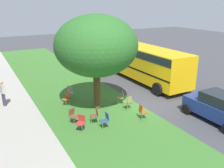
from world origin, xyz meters
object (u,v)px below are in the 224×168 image
at_px(street_tree, 96,46).
at_px(pedestrian_0, 3,92).
at_px(chair_7, 95,114).
at_px(school_bus, 140,59).
at_px(chair_4, 70,91).
at_px(chair_2, 73,115).
at_px(chair_1, 128,102).
at_px(chair_0, 105,119).
at_px(chair_6, 142,111).
at_px(chair_8, 67,98).
at_px(chair_5, 81,122).
at_px(chair_3, 121,96).
at_px(parked_car, 218,107).

distance_m(street_tree, pedestrian_0, 6.78).
xyz_separation_m(chair_7, school_bus, (5.65, -6.98, 1.24)).
bearing_deg(chair_4, street_tree, -159.08).
height_order(chair_2, chair_4, same).
bearing_deg(chair_1, pedestrian_0, 56.71).
xyz_separation_m(chair_0, chair_6, (-0.11, -2.33, 0.00)).
bearing_deg(chair_8, chair_2, 168.49).
height_order(school_bus, pedestrian_0, school_bus).
bearing_deg(chair_5, chair_0, -105.99).
height_order(chair_0, chair_6, same).
bearing_deg(chair_1, street_tree, 53.73).
bearing_deg(chair_6, pedestrian_0, 48.32).
relative_size(chair_2, chair_6, 1.00).
height_order(chair_3, chair_7, same).
relative_size(chair_4, pedestrian_0, 0.52).
height_order(chair_1, school_bus, school_bus).
xyz_separation_m(chair_4, chair_5, (-4.65, 1.11, 0.00)).
bearing_deg(parked_car, chair_4, 39.74).
bearing_deg(chair_0, chair_5, 74.01).
distance_m(chair_2, chair_7, 1.21).
xyz_separation_m(chair_2, parked_car, (-3.60, -7.22, 0.32)).
height_order(chair_2, chair_7, same).
bearing_deg(street_tree, school_bus, -57.28).
height_order(chair_4, school_bus, school_bus).
relative_size(chair_6, school_bus, 0.08).
height_order(chair_1, pedestrian_0, pedestrian_0).
xyz_separation_m(chair_7, pedestrian_0, (5.06, 4.11, 0.41)).
xyz_separation_m(chair_7, chair_8, (3.15, 0.54, 0.00)).
xyz_separation_m(chair_5, chair_6, (-0.47, -3.58, 0.00)).
bearing_deg(chair_4, chair_3, -135.33).
bearing_deg(chair_4, chair_1, -145.00).
relative_size(chair_0, chair_1, 1.00).
distance_m(chair_5, chair_7, 1.10).
distance_m(chair_8, pedestrian_0, 4.06).
height_order(chair_3, school_bus, school_bus).
bearing_deg(chair_1, chair_3, -4.71).
relative_size(street_tree, chair_8, 6.59).
bearing_deg(chair_7, street_tree, -29.18).
height_order(chair_4, chair_6, same).
bearing_deg(pedestrian_0, chair_7, -140.89).
bearing_deg(chair_6, chair_0, 87.36).
relative_size(chair_3, chair_6, 1.00).
distance_m(chair_0, parked_car, 6.34).
xyz_separation_m(chair_7, parked_car, (-3.05, -6.14, 0.32)).
distance_m(chair_0, chair_6, 2.33).
distance_m(chair_5, pedestrian_0, 6.30).
relative_size(chair_1, school_bus, 0.08).
distance_m(chair_6, chair_7, 2.70).
bearing_deg(chair_7, school_bus, -51.03).
xyz_separation_m(street_tree, chair_6, (-2.69, -1.54, -3.44)).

